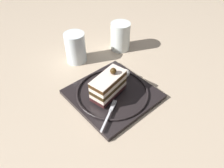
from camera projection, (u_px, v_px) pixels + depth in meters
ground_plane at (115, 94)px, 0.72m from camera, size 2.40×2.40×0.00m
dessert_plate at (112, 93)px, 0.71m from camera, size 0.26×0.26×0.02m
cake_slice at (108, 85)px, 0.67m from camera, size 0.13×0.07×0.09m
whipped_cream_dollop at (125, 73)px, 0.75m from camera, size 0.03×0.03×0.03m
fork at (109, 114)px, 0.63m from camera, size 0.11×0.06×0.00m
drink_glass_near at (76, 49)px, 0.83m from camera, size 0.08×0.08×0.12m
drink_glass_far at (120, 38)px, 0.89m from camera, size 0.08×0.08×0.11m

